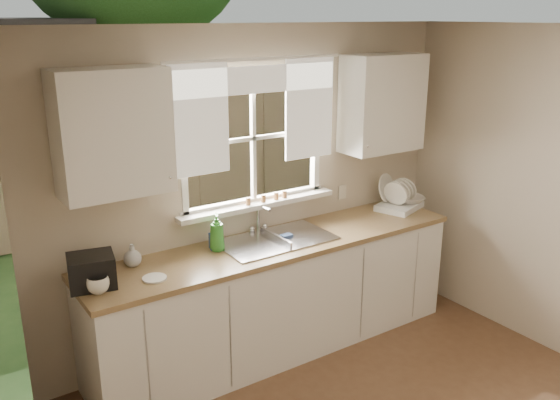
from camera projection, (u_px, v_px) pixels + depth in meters
room_walls at (468, 286)px, 3.01m from camera, size 3.62×4.02×2.50m
ceiling at (483, 28)px, 2.68m from camera, size 3.60×4.00×0.02m
window at (255, 160)px, 4.57m from camera, size 1.38×0.16×1.06m
curtains at (258, 102)px, 4.40m from camera, size 1.50×0.03×0.81m
base_cabinets at (278, 298)px, 4.63m from camera, size 3.00×0.62×0.87m
countertop at (278, 244)px, 4.50m from camera, size 3.04×0.65×0.04m
upper_cabinet_left at (112, 133)px, 3.71m from camera, size 0.70×0.33×0.80m
upper_cabinet_right at (383, 103)px, 4.94m from camera, size 0.70×0.33×0.80m
wall_outlet at (342, 192)px, 5.15m from camera, size 0.08×0.01×0.12m
sill_jars at (268, 197)px, 4.66m from camera, size 0.38×0.04×0.06m
sink at (276, 249)px, 4.54m from camera, size 0.88×0.52×0.40m
dish_rack at (398, 200)px, 5.23m from camera, size 0.47×0.41×0.30m
bowl at (411, 199)px, 5.25m from camera, size 0.30×0.30×0.06m
soap_bottle_a at (217, 232)px, 4.29m from camera, size 0.14×0.14×0.28m
soap_bottle_b at (215, 238)px, 4.33m from camera, size 0.09×0.09×0.17m
soap_bottle_c at (132, 255)px, 4.04m from camera, size 0.14×0.14×0.16m
saucer at (154, 278)px, 3.86m from camera, size 0.16×0.16×0.01m
cup at (98, 285)px, 3.65m from camera, size 0.14×0.14×0.11m
black_appliance at (92, 271)px, 3.73m from camera, size 0.33×0.30×0.21m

